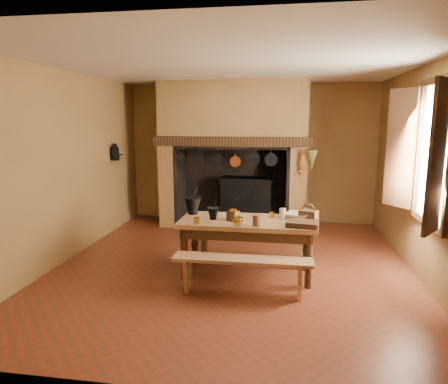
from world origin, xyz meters
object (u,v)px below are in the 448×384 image
object	(u,v)px
bench_front	(242,267)
mixing_bowl	(298,216)
work_table	(248,229)
coffee_grinder	(233,215)
iron_range	(247,200)
wicker_basket	(308,214)

from	to	relation	value
bench_front	mixing_bowl	xyz separation A→B (m)	(0.66, 0.80, 0.47)
work_table	coffee_grinder	world-z (taller)	coffee_grinder
bench_front	mixing_bowl	world-z (taller)	mixing_bowl
iron_range	bench_front	xyz separation A→B (m)	(0.28, -3.40, -0.13)
coffee_grinder	mixing_bowl	xyz separation A→B (m)	(0.84, 0.25, -0.04)
iron_range	wicker_basket	xyz separation A→B (m)	(1.08, -2.63, 0.36)
bench_front	coffee_grinder	world-z (taller)	coffee_grinder
iron_range	bench_front	size ratio (longest dim) A/B	0.96
bench_front	mixing_bowl	bearing A→B (deg)	50.53
iron_range	work_table	distance (m)	2.79
coffee_grinder	wicker_basket	distance (m)	1.00
bench_front	mixing_bowl	distance (m)	1.14
iron_range	work_table	world-z (taller)	iron_range
iron_range	mixing_bowl	world-z (taller)	iron_range
mixing_bowl	wicker_basket	world-z (taller)	wicker_basket
bench_front	wicker_basket	distance (m)	1.21
work_table	bench_front	xyz separation A→B (m)	(0.00, -0.63, -0.30)
bench_front	mixing_bowl	size ratio (longest dim) A/B	5.17
bench_front	wicker_basket	size ratio (longest dim) A/B	6.12
bench_front	work_table	bearing A→B (deg)	90.00
mixing_bowl	wicker_basket	xyz separation A→B (m)	(0.14, -0.03, 0.03)
iron_range	work_table	bearing A→B (deg)	-84.19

